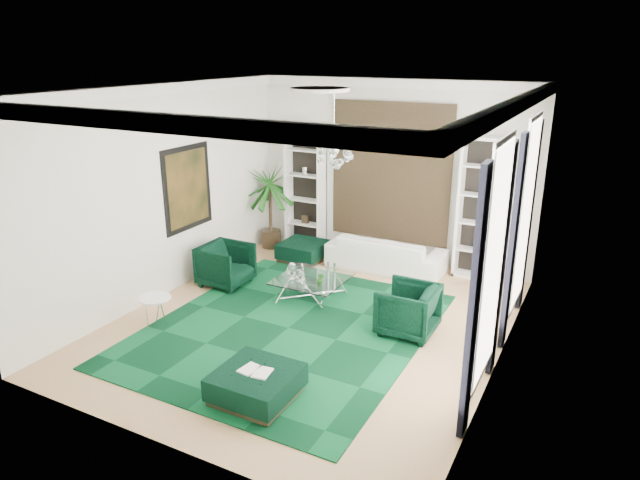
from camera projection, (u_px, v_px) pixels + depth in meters
The scene contains 30 objects.
floor at pixel (312, 323), 9.53m from camera, with size 6.00×7.00×0.02m, color tan.
ceiling at pixel (310, 88), 8.31m from camera, with size 6.00×7.00×0.02m, color white.
wall_back at pixel (391, 172), 11.87m from camera, with size 6.00×0.02×3.80m, color silver.
wall_front at pixel (152, 296), 5.98m from camera, with size 6.00×0.02×3.80m, color silver.
wall_left at pixel (164, 192), 10.24m from camera, with size 0.02×7.00×3.80m, color silver.
wall_right at pixel (509, 243), 7.60m from camera, with size 0.02×7.00×3.80m, color silver.
crown_molding at pixel (310, 96), 8.34m from camera, with size 6.00×7.00×0.18m, color white, non-canonical shape.
ceiling_medallion at pixel (320, 89), 8.57m from camera, with size 0.90×0.90×0.05m, color white.
tapestry at pixel (390, 173), 11.82m from camera, with size 2.50×0.06×2.80m, color black.
shelving_left at pixel (305, 188), 12.71m from camera, with size 0.90×0.38×2.80m, color white, non-canonical shape.
shelving_right at pixel (481, 209), 11.00m from camera, with size 0.90×0.38×2.80m, color white, non-canonical shape.
painting at pixel (188, 188), 10.74m from camera, with size 0.04×1.30×1.60m, color black.
window_near at pixel (494, 264), 6.85m from camera, with size 0.03×1.10×2.90m, color white.
curtain_near_a at pixel (474, 307), 6.29m from camera, with size 0.07×0.30×3.25m, color black.
curtain_near_b at pixel (501, 262), 7.60m from camera, with size 0.07×0.30×3.25m, color black.
window_far at pixel (526, 215), 8.87m from camera, with size 0.03×1.10×2.90m, color white.
curtain_far_a at pixel (513, 244), 8.31m from camera, with size 0.07×0.30×3.25m, color black.
curtain_far_b at pixel (529, 217), 9.62m from camera, with size 0.07×0.30×3.25m, color black.
rug at pixel (288, 328), 9.32m from camera, with size 4.20×5.00×0.02m, color black.
sofa at pixel (386, 253), 11.74m from camera, with size 2.39×0.94×0.70m, color white.
armchair_left at pixel (226, 265), 10.95m from camera, with size 0.87×0.89×0.81m, color black.
armchair_right at pixel (408, 310), 9.08m from camera, with size 0.87×0.89×0.81m, color black.
coffee_table at pixel (312, 288), 10.38m from camera, with size 1.20×1.20×0.41m, color white, non-canonical shape.
ottoman_side at pixel (303, 251), 12.28m from camera, with size 0.90×0.90×0.40m, color black.
ottoman_front at pixel (256, 385), 7.42m from camera, with size 1.00×1.00×0.40m, color black.
book at pixel (256, 371), 7.35m from camera, with size 0.42×0.28×0.03m, color white.
side_table at pixel (156, 312), 9.35m from camera, with size 0.52×0.52×0.50m, color white.
palm at pixel (270, 196), 12.78m from camera, with size 1.50×1.50×2.40m, color #184E16, non-canonical shape.
chandelier at pixel (334, 150), 8.94m from camera, with size 0.80×0.80×0.72m, color white, non-canonical shape.
table_plant at pixel (320, 279), 9.93m from camera, with size 0.13×0.11×0.24m, color #184E16.
Camera 1 is at (4.10, -7.54, 4.38)m, focal length 32.00 mm.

